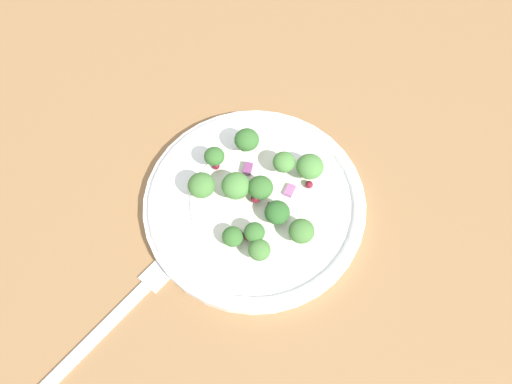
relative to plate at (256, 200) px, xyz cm
name	(u,v)px	position (x,y,z in cm)	size (l,w,h in cm)	color
ground_plane	(279,221)	(-2.87, 0.37, -1.86)	(180.00, 180.00, 2.00)	olive
plate	(256,200)	(0.00, 0.00, 0.00)	(23.07, 23.07, 1.70)	white
dressing_pool	(256,198)	(0.00, 0.00, 0.44)	(13.38, 13.38, 0.20)	white
broccoli_floret_0	(284,162)	(-1.34, -4.07, 2.38)	(2.34, 2.34, 2.37)	#ADD18E
broccoli_floret_1	(274,211)	(-2.50, 1.29, 1.91)	(2.53, 2.53, 2.56)	#9EC684
broccoli_floret_2	(310,167)	(-3.95, -4.75, 2.21)	(2.85, 2.85, 2.88)	#9EC684
broccoli_floret_3	(214,157)	(5.52, -1.76, 2.40)	(2.14, 2.14, 2.16)	#8EB77A
broccoli_floret_4	(233,237)	(0.11, 5.33, 1.65)	(2.10, 2.10, 2.13)	#ADD18E
broccoli_floret_5	(202,186)	(5.19, 1.83, 2.39)	(2.78, 2.78, 2.81)	#9EC684
broccoli_floret_6	(260,188)	(-0.32, -0.39, 2.33)	(2.56, 2.56, 2.59)	#ADD18E
broccoli_floret_7	(254,232)	(-1.72, 4.25, 2.16)	(2.05, 2.05, 2.08)	#9EC684
broccoli_floret_8	(247,140)	(3.24, -4.90, 2.51)	(2.62, 2.62, 2.65)	#ADD18E
broccoli_floret_9	(301,231)	(-5.84, 2.25, 2.07)	(2.55, 2.55, 2.58)	#ADD18E
broccoli_floret_10	(264,252)	(-3.34, 5.65, 1.95)	(2.17, 2.17, 2.20)	#ADD18E
broccoli_floret_11	(235,188)	(2.06, 0.55, 2.17)	(2.94, 2.94, 2.98)	#ADD18E
cranberry_0	(247,235)	(-0.96, 4.31, 0.88)	(0.95, 0.95, 0.95)	maroon
cranberry_1	(255,199)	(-0.08, 0.40, 1.11)	(0.92, 0.92, 0.92)	maroon
cranberry_2	(216,166)	(5.37, -1.61, 0.83)	(0.80, 0.80, 0.80)	maroon
cranberry_3	(309,185)	(-4.49, -3.44, 0.99)	(0.81, 0.81, 0.81)	maroon
cranberry_4	(257,256)	(-2.71, 5.85, 0.71)	(0.73, 0.73, 0.73)	#4C0A14
onion_bit_0	(289,190)	(-2.82, -2.11, 0.73)	(0.89, 1.35, 0.44)	#A35B93
onion_bit_1	(272,205)	(-1.88, 0.10, 0.65)	(0.86, 0.91, 0.36)	#843D75
onion_bit_2	(248,168)	(2.08, -2.59, 1.04)	(1.26, 0.83, 0.51)	#843D75
fork	(112,320)	(7.43, 16.87, -0.61)	(7.17, 18.31, 0.50)	silver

